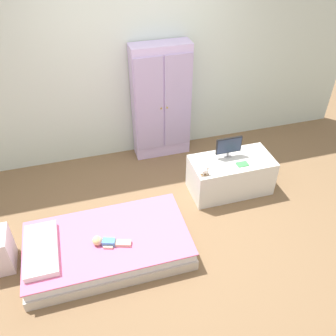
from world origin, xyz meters
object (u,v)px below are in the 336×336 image
doll (104,242)px  rocking_horse_toy (206,171)px  wardrobe (161,103)px  book_green (242,164)px  tv_stand (230,175)px  tv_monitor (229,146)px  bed (108,246)px

doll → rocking_horse_toy: 1.38m
doll → wardrobe: 2.10m
rocking_horse_toy → book_green: (0.50, 0.06, -0.05)m
doll → book_green: book_green is taller
book_green → rocking_horse_toy: bearing=-173.0°
doll → tv_stand: bearing=21.8°
wardrobe → tv_monitor: 1.15m
wardrobe → rocking_horse_toy: wardrobe is taller
wardrobe → rocking_horse_toy: bearing=-81.1°
wardrobe → book_green: 1.40m
tv_monitor → rocking_horse_toy: (-0.39, -0.26, -0.10)m
doll → wardrobe: bearing=58.2°
tv_stand → book_green: (0.08, -0.11, 0.24)m
wardrobe → bed: bearing=-122.2°
rocking_horse_toy → wardrobe: bearing=98.9°
wardrobe → tv_stand: size_ratio=1.58×
bed → tv_monitor: tv_monitor is taller
wardrobe → tv_monitor: (0.59, -0.97, -0.18)m
tv_stand → doll: bearing=-158.2°
tv_monitor → book_green: bearing=-62.5°
book_green → tv_stand: bearing=123.6°
tv_monitor → bed: bearing=-157.1°
wardrobe → tv_monitor: bearing=-58.9°
tv_monitor → book_green: size_ratio=2.32×
tv_stand → rocking_horse_toy: (-0.42, -0.18, 0.29)m
doll → wardrobe: wardrobe is taller
tv_stand → rocking_horse_toy: bearing=-157.3°
bed → book_green: size_ratio=11.99×
doll → tv_monitor: bearing=24.6°
tv_monitor → book_green: tv_monitor is taller
rocking_horse_toy → book_green: rocking_horse_toy is taller
rocking_horse_toy → tv_monitor: bearing=33.8°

